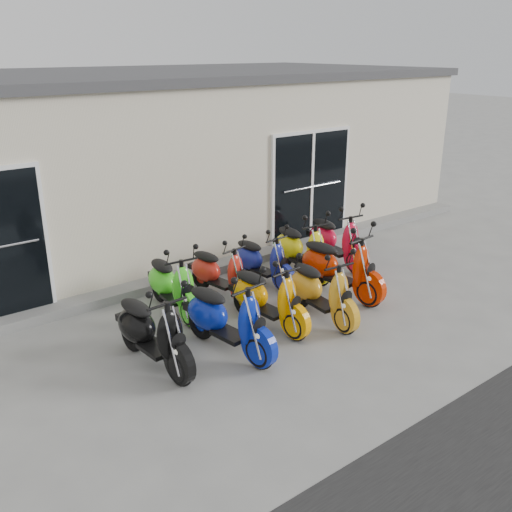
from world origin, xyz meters
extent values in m
plane|color=gray|center=(0.00, 0.00, 0.00)|extent=(80.00, 80.00, 0.00)
cube|color=beige|center=(0.00, 5.20, 1.60)|extent=(14.00, 6.00, 3.20)
cube|color=#3F3F42|center=(0.00, 5.20, 3.28)|extent=(14.20, 6.20, 0.16)
cube|color=gray|center=(0.00, 2.02, 0.07)|extent=(14.00, 0.40, 0.15)
cube|color=black|center=(-3.20, 2.17, 1.26)|extent=(1.07, 0.08, 2.22)
cube|color=black|center=(2.60, 2.17, 1.26)|extent=(2.02, 0.08, 2.22)
camera|label=1|loc=(-5.12, -6.01, 3.83)|focal=40.00mm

